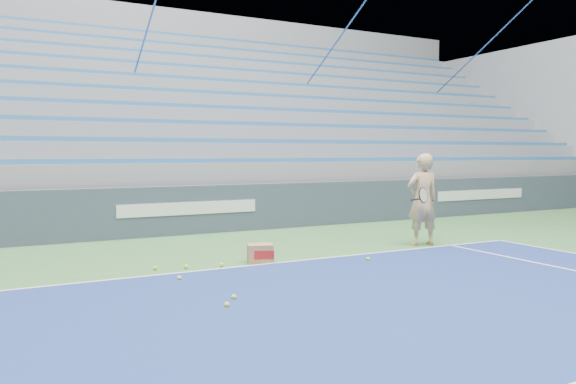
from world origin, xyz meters
name	(u,v)px	position (x,y,z in m)	size (l,w,h in m)	color
sponsor_barrier	(188,210)	(0.00, 15.88, 0.55)	(30.00, 0.32, 1.10)	#354152
bleachers	(132,136)	(0.00, 21.60, 2.36)	(31.00, 9.15, 7.30)	gray
tennis_player	(423,200)	(3.68, 12.23, 0.91)	(0.97, 0.89, 1.83)	tan
ball_box	(260,253)	(0.06, 12.09, 0.16)	(0.50, 0.44, 0.31)	#A0704D
tennis_ball_0	(179,278)	(-1.52, 11.45, 0.03)	(0.07, 0.07, 0.07)	#DBED30
tennis_ball_1	(368,259)	(1.76, 11.37, 0.03)	(0.07, 0.07, 0.07)	#DBED30
tennis_ball_2	(234,297)	(-1.22, 10.08, 0.03)	(0.07, 0.07, 0.07)	#DBED30
tennis_ball_3	(186,267)	(-1.19, 12.18, 0.03)	(0.07, 0.07, 0.07)	#DBED30
tennis_ball_4	(155,268)	(-1.65, 12.31, 0.03)	(0.07, 0.07, 0.07)	#DBED30
tennis_ball_5	(227,305)	(-1.43, 9.78, 0.03)	(0.07, 0.07, 0.07)	#DBED30
tennis_ball_6	(222,265)	(-0.64, 12.05, 0.03)	(0.07, 0.07, 0.07)	#DBED30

